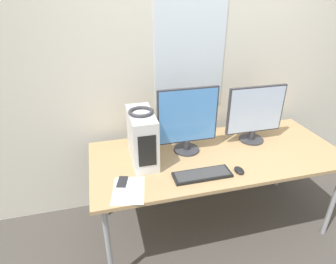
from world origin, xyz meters
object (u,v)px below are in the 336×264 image
(keyboard, at_px, (202,175))
(cell_phone, at_px, (122,182))
(pc_tower, at_px, (142,138))
(mouse, at_px, (239,170))
(monitor_main, at_px, (188,120))
(headphones, at_px, (141,112))
(monitor_right_near, at_px, (255,113))

(keyboard, distance_m, cell_phone, 0.57)
(pc_tower, bearing_deg, mouse, -27.19)
(monitor_main, distance_m, mouse, 0.55)
(monitor_main, bearing_deg, headphones, -171.94)
(keyboard, height_order, cell_phone, keyboard)
(pc_tower, xyz_separation_m, cell_phone, (-0.19, -0.25, -0.20))
(pc_tower, distance_m, headphones, 0.21)
(keyboard, xyz_separation_m, mouse, (0.28, -0.02, 0.00))
(monitor_main, xyz_separation_m, mouse, (0.28, -0.39, -0.27))
(keyboard, bearing_deg, monitor_main, 89.72)
(monitor_main, xyz_separation_m, monitor_right_near, (0.62, 0.02, -0.02))
(pc_tower, height_order, monitor_right_near, monitor_right_near)
(monitor_right_near, height_order, cell_phone, monitor_right_near)
(pc_tower, bearing_deg, monitor_main, 8.19)
(keyboard, bearing_deg, monitor_right_near, 32.79)
(monitor_right_near, bearing_deg, keyboard, -147.21)
(keyboard, bearing_deg, headphones, 139.63)
(keyboard, bearing_deg, cell_phone, 173.18)
(headphones, distance_m, monitor_main, 0.40)
(headphones, xyz_separation_m, mouse, (0.66, -0.34, -0.40))
(monitor_main, height_order, keyboard, monitor_main)
(pc_tower, distance_m, monitor_main, 0.39)
(keyboard, bearing_deg, pc_tower, 139.70)
(mouse, bearing_deg, pc_tower, 152.81)
(mouse, bearing_deg, monitor_right_near, 51.22)
(monitor_right_near, distance_m, mouse, 0.59)
(pc_tower, bearing_deg, keyboard, -40.30)
(headphones, distance_m, mouse, 0.84)
(monitor_right_near, bearing_deg, monitor_main, -177.73)
(pc_tower, xyz_separation_m, headphones, (0.00, 0.00, 0.21))
(pc_tower, xyz_separation_m, monitor_right_near, (0.99, 0.08, 0.06))
(monitor_right_near, height_order, keyboard, monitor_right_near)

